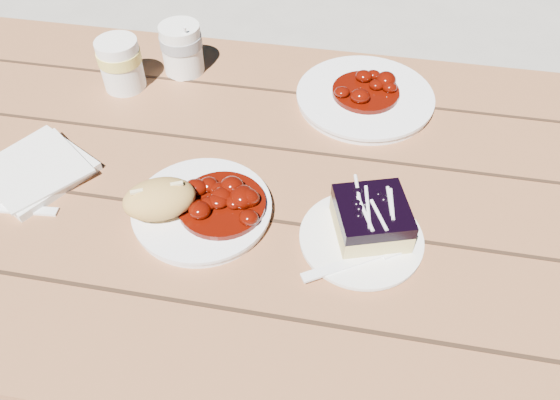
% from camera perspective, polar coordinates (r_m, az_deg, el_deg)
% --- Properties ---
extents(ground, '(60.00, 60.00, 0.00)m').
position_cam_1_polar(ground, '(1.53, -7.45, -17.21)').
color(ground, gray).
rests_on(ground, ground).
extents(picnic_table, '(2.00, 1.55, 0.75)m').
position_cam_1_polar(picnic_table, '(1.04, -10.57, -3.12)').
color(picnic_table, brown).
rests_on(picnic_table, ground).
extents(main_plate, '(0.20, 0.20, 0.02)m').
position_cam_1_polar(main_plate, '(0.83, -8.12, -1.05)').
color(main_plate, white).
rests_on(main_plate, picnic_table).
extents(goulash_stew, '(0.13, 0.13, 0.04)m').
position_cam_1_polar(goulash_stew, '(0.81, -6.20, 0.28)').
color(goulash_stew, '#4D0902').
rests_on(goulash_stew, main_plate).
extents(bread_roll, '(0.13, 0.11, 0.05)m').
position_cam_1_polar(bread_roll, '(0.81, -12.49, 0.10)').
color(bread_roll, tan).
rests_on(bread_roll, main_plate).
extents(dessert_plate, '(0.17, 0.17, 0.01)m').
position_cam_1_polar(dessert_plate, '(0.80, 8.46, -4.07)').
color(dessert_plate, white).
rests_on(dessert_plate, picnic_table).
extents(blueberry_cake, '(0.13, 0.13, 0.06)m').
position_cam_1_polar(blueberry_cake, '(0.79, 9.53, -1.85)').
color(blueberry_cake, '#D2C072').
rests_on(blueberry_cake, dessert_plate).
extents(fork_dessert, '(0.15, 0.11, 0.00)m').
position_cam_1_polar(fork_dessert, '(0.76, 6.69, -6.72)').
color(fork_dessert, white).
rests_on(fork_dessert, dessert_plate).
extents(coffee_cup, '(0.08, 0.08, 0.10)m').
position_cam_1_polar(coffee_cup, '(1.11, -10.21, 15.28)').
color(coffee_cup, white).
rests_on(coffee_cup, picnic_table).
extents(napkin_stack, '(0.20, 0.20, 0.01)m').
position_cam_1_polar(napkin_stack, '(0.97, -24.20, 2.85)').
color(napkin_stack, white).
rests_on(napkin_stack, picnic_table).
extents(fork_table, '(0.16, 0.04, 0.00)m').
position_cam_1_polar(fork_table, '(0.92, -25.75, -0.88)').
color(fork_table, white).
rests_on(fork_table, picnic_table).
extents(second_plate, '(0.25, 0.25, 0.02)m').
position_cam_1_polar(second_plate, '(1.04, 8.85, 10.50)').
color(second_plate, white).
rests_on(second_plate, picnic_table).
extents(second_stew, '(0.12, 0.12, 0.04)m').
position_cam_1_polar(second_stew, '(1.02, 9.03, 11.79)').
color(second_stew, '#4D0902').
rests_on(second_stew, second_plate).
extents(second_cup, '(0.08, 0.08, 0.10)m').
position_cam_1_polar(second_cup, '(1.09, -16.29, 13.46)').
color(second_cup, white).
rests_on(second_cup, picnic_table).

